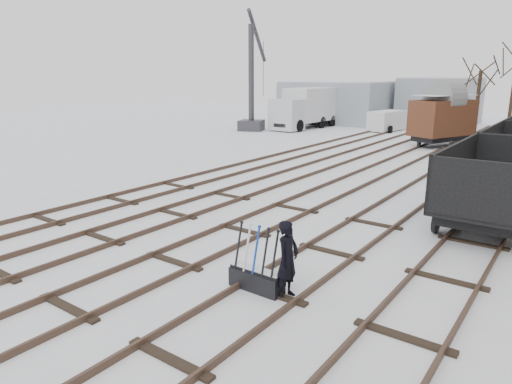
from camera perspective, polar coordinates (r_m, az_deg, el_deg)
ground at (r=12.15m, az=-10.24°, el=-8.66°), size 120.00×120.00×0.00m
tracks at (r=23.30m, az=14.66°, el=2.46°), size 13.90×52.00×0.16m
shed_left at (r=48.58m, az=10.22°, el=11.06°), size 10.00×8.00×4.10m
shed_right at (r=49.24m, az=21.96°, el=10.53°), size 7.00×6.00×4.50m
ground_frame at (r=10.44m, az=0.06°, el=-10.69°), size 1.31×0.44×1.49m
worker at (r=9.90m, az=3.97°, el=-8.46°), size 0.42×0.64×1.75m
freight_wagon_a at (r=16.59m, az=27.40°, el=-0.25°), size 2.50×6.26×2.56m
box_van_wagon at (r=33.44m, az=22.32°, el=8.71°), size 3.93×5.06×3.43m
lorry at (r=42.05m, az=6.13°, el=10.43°), size 2.87×7.99×3.58m
panel_van at (r=41.34m, az=16.06°, el=8.57°), size 2.28×4.12×1.72m
crane at (r=40.27m, az=-0.39°, el=11.45°), size 2.56×5.94×9.97m
tree_far_left at (r=42.02m, az=25.93°, el=10.04°), size 0.30×0.30×5.08m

